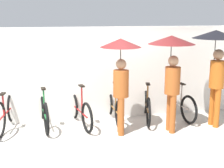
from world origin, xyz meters
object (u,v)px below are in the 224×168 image
parked_bicycle_0 (7,112)px  parked_bicycle_1 (44,111)px  parked_bicycle_4 (147,105)px  parked_bicycle_5 (177,103)px  pedestrian_leading (121,63)px  pedestrian_trailing (216,51)px  parked_bicycle_3 (114,107)px  parked_bicycle_2 (80,110)px  pedestrian_center (172,57)px

parked_bicycle_0 → parked_bicycle_1: size_ratio=0.99×
parked_bicycle_1 → parked_bicycle_4: 2.40m
parked_bicycle_1 → parked_bicycle_5: bearing=-95.5°
pedestrian_leading → parked_bicycle_0: bearing=172.0°
pedestrian_trailing → parked_bicycle_3: bearing=158.2°
pedestrian_trailing → parked_bicycle_0: bearing=165.9°
parked_bicycle_0 → pedestrian_leading: 2.73m
parked_bicycle_2 → parked_bicycle_3: parked_bicycle_3 is taller
parked_bicycle_1 → parked_bicycle_5: 3.19m
parked_bicycle_3 → parked_bicycle_4: parked_bicycle_4 is taller
parked_bicycle_4 → pedestrian_leading: size_ratio=0.83×
parked_bicycle_3 → parked_bicycle_4: (0.80, -0.00, 0.01)m
parked_bicycle_3 → parked_bicycle_1: bearing=87.7°
parked_bicycle_0 → pedestrian_leading: (2.40, -0.70, 1.11)m
parked_bicycle_0 → parked_bicycle_2: bearing=-83.2°
pedestrian_leading → pedestrian_trailing: pedestrian_trailing is taller
pedestrian_center → pedestrian_trailing: pedestrian_trailing is taller
parked_bicycle_5 → pedestrian_trailing: pedestrian_trailing is taller
parked_bicycle_0 → parked_bicycle_5: parked_bicycle_0 is taller
parked_bicycle_0 → parked_bicycle_5: (3.99, 0.04, -0.04)m
parked_bicycle_4 → parked_bicycle_5: parked_bicycle_4 is taller
parked_bicycle_0 → pedestrian_center: (3.47, -0.77, 1.21)m
parked_bicycle_1 → pedestrian_trailing: (3.75, -0.63, 1.32)m
parked_bicycle_4 → pedestrian_center: size_ratio=0.81×
parked_bicycle_4 → parked_bicycle_1: bearing=102.4°
parked_bicycle_1 → parked_bicycle_4: size_ratio=1.04×
pedestrian_trailing → pedestrian_center: bearing=-179.3°
parked_bicycle_1 → pedestrian_trailing: bearing=-105.9°
parked_bicycle_0 → parked_bicycle_3: (2.39, -0.03, -0.04)m
parked_bicycle_2 → pedestrian_leading: 1.54m
parked_bicycle_0 → parked_bicycle_5: bearing=-80.3°
parked_bicycle_3 → parked_bicycle_5: 1.60m
parked_bicycle_1 → parked_bicycle_3: bearing=-97.1°
parked_bicycle_3 → pedestrian_trailing: 2.61m
parked_bicycle_3 → pedestrian_center: 1.81m
parked_bicycle_0 → parked_bicycle_3: parked_bicycle_3 is taller
parked_bicycle_2 → pedestrian_trailing: pedestrian_trailing is taller
parked_bicycle_3 → parked_bicycle_4: bearing=-91.7°
parked_bicycle_3 → parked_bicycle_4: 0.80m
parked_bicycle_2 → pedestrian_center: 2.36m
parked_bicycle_0 → parked_bicycle_1: bearing=-81.7°
pedestrian_center → pedestrian_trailing: size_ratio=0.96×
parked_bicycle_3 → pedestrian_leading: (0.01, -0.66, 1.15)m
parked_bicycle_2 → parked_bicycle_3: bearing=-99.9°
parked_bicycle_2 → parked_bicycle_4: (1.60, 0.03, 0.01)m
parked_bicycle_0 → pedestrian_trailing: pedestrian_trailing is taller
parked_bicycle_0 → parked_bicycle_1: parked_bicycle_1 is taller
parked_bicycle_0 → parked_bicycle_2: 1.59m
parked_bicycle_0 → parked_bicycle_4: size_ratio=1.03×
parked_bicycle_5 → pedestrian_leading: pedestrian_leading is taller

